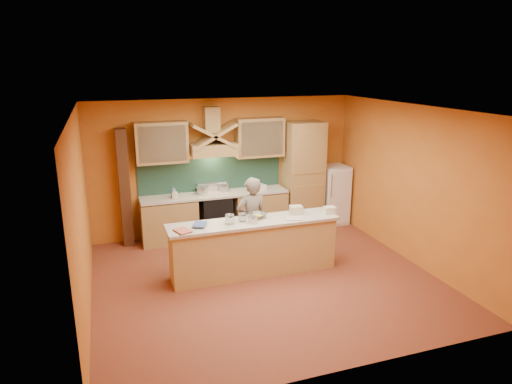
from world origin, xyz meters
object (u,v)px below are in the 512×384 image
object	(u,v)px
kitchen_scale	(253,220)
mixing_bowl	(257,216)
person	(251,220)
stove	(216,215)
fridge	(333,194)

from	to	relation	value
kitchen_scale	mixing_bowl	size ratio (longest dim) A/B	0.42
person	mixing_bowl	world-z (taller)	person
kitchen_scale	mixing_bowl	distance (m)	0.29
stove	mixing_bowl	size ratio (longest dim) A/B	3.09
kitchen_scale	person	bearing A→B (deg)	80.83
kitchen_scale	mixing_bowl	xyz separation A→B (m)	(0.16, 0.24, -0.01)
fridge	mixing_bowl	world-z (taller)	fridge
kitchen_scale	stove	bearing A→B (deg)	100.86
person	kitchen_scale	world-z (taller)	person
stove	person	world-z (taller)	person
mixing_bowl	stove	bearing A→B (deg)	99.73
person	kitchen_scale	size ratio (longest dim) A/B	12.92
kitchen_scale	mixing_bowl	bearing A→B (deg)	63.89
stove	kitchen_scale	bearing A→B (deg)	-85.84
person	kitchen_scale	distance (m)	0.64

